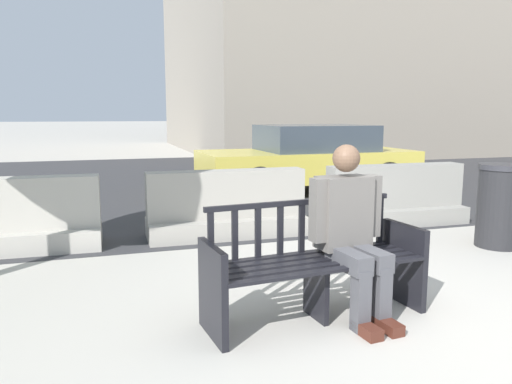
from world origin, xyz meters
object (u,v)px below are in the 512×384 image
street_bench (315,267)px  car_taxi_near (309,158)px  jersey_barrier_centre (227,209)px  seated_person (350,228)px  jersey_barrier_right (395,200)px  jersey_barrier_left (8,222)px  trash_bin (500,205)px

street_bench → car_taxi_near: size_ratio=0.41×
jersey_barrier_centre → seated_person: bearing=-84.4°
seated_person → jersey_barrier_right: bearing=51.3°
jersey_barrier_centre → jersey_barrier_right: (2.43, -0.04, 0.00)m
jersey_barrier_centre → car_taxi_near: car_taxi_near is taller
jersey_barrier_right → street_bench: bearing=-132.4°
jersey_barrier_right → car_taxi_near: 3.09m
seated_person → car_taxi_near: size_ratio=0.31×
seated_person → jersey_barrier_right: (2.16, 2.70, -0.35)m
seated_person → jersey_barrier_centre: bearing=95.6°
street_bench → car_taxi_near: bearing=66.8°
street_bench → jersey_barrier_centre: 2.71m
jersey_barrier_centre → car_taxi_near: (2.45, 3.03, 0.33)m
seated_person → jersey_barrier_left: (-2.80, 2.77, -0.35)m
jersey_barrier_right → car_taxi_near: (0.02, 3.07, 0.33)m
jersey_barrier_left → jersey_barrier_right: bearing=-0.8°
street_bench → trash_bin: size_ratio=1.79×
street_bench → car_taxi_near: (2.46, 5.74, 0.27)m
seated_person → jersey_barrier_left: bearing=135.3°
street_bench → jersey_barrier_right: size_ratio=0.86×
jersey_barrier_centre → jersey_barrier_left: bearing=179.4°
seated_person → jersey_barrier_left: seated_person is taller
car_taxi_near → trash_bin: (0.45, -4.50, -0.18)m
street_bench → jersey_barrier_right: street_bench is taller
seated_person → jersey_barrier_right: seated_person is taller
jersey_barrier_left → trash_bin: (5.43, -1.50, 0.15)m
jersey_barrier_left → jersey_barrier_right: (4.96, -0.07, 0.00)m
seated_person → car_taxi_near: 6.17m
car_taxi_near → seated_person: bearing=-110.7°
street_bench → seated_person: 0.40m
seated_person → jersey_barrier_centre: seated_person is taller
trash_bin → car_taxi_near: bearing=95.7°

